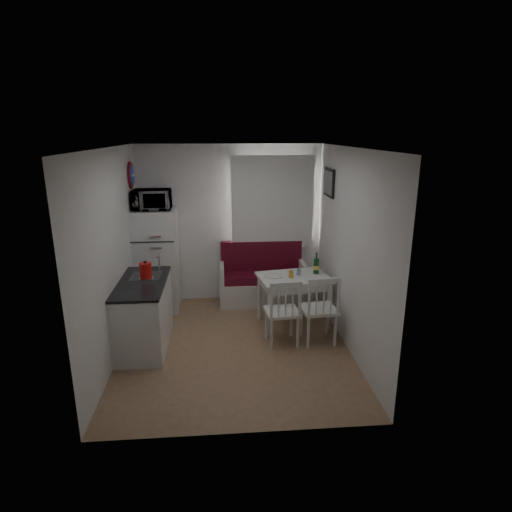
{
  "coord_description": "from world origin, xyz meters",
  "views": [
    {
      "loc": [
        -0.15,
        -5.21,
        2.79
      ],
      "look_at": [
        0.33,
        0.5,
        1.11
      ],
      "focal_mm": 30.0,
      "sensor_mm": 36.0,
      "label": 1
    }
  ],
  "objects_px": {
    "dining_table": "(294,282)",
    "wine_bottle": "(316,263)",
    "kettle": "(146,271)",
    "fridge": "(157,260)",
    "kitchen_counter": "(144,313)",
    "bench": "(262,283)",
    "chair_left": "(283,306)",
    "chair_right": "(321,303)",
    "microwave": "(152,200)"
  },
  "relations": [
    {
      "from": "microwave",
      "to": "wine_bottle",
      "type": "relative_size",
      "value": 1.73
    },
    {
      "from": "microwave",
      "to": "dining_table",
      "type": "bearing_deg",
      "value": -19.49
    },
    {
      "from": "dining_table",
      "to": "fridge",
      "type": "height_order",
      "value": "fridge"
    },
    {
      "from": "kitchen_counter",
      "to": "kettle",
      "type": "xyz_separation_m",
      "value": [
        0.05,
        0.07,
        0.57
      ]
    },
    {
      "from": "kitchen_counter",
      "to": "chair_right",
      "type": "bearing_deg",
      "value": -5.14
    },
    {
      "from": "fridge",
      "to": "microwave",
      "type": "relative_size",
      "value": 2.93
    },
    {
      "from": "bench",
      "to": "chair_left",
      "type": "height_order",
      "value": "bench"
    },
    {
      "from": "chair_left",
      "to": "fridge",
      "type": "bearing_deg",
      "value": 136.1
    },
    {
      "from": "dining_table",
      "to": "fridge",
      "type": "relative_size",
      "value": 0.68
    },
    {
      "from": "chair_left",
      "to": "dining_table",
      "type": "bearing_deg",
      "value": 64.04
    },
    {
      "from": "fridge",
      "to": "kettle",
      "type": "distance_m",
      "value": 1.19
    },
    {
      "from": "dining_table",
      "to": "wine_bottle",
      "type": "distance_m",
      "value": 0.44
    },
    {
      "from": "microwave",
      "to": "bench",
      "type": "bearing_deg",
      "value": 5.48
    },
    {
      "from": "kitchen_counter",
      "to": "kettle",
      "type": "distance_m",
      "value": 0.58
    },
    {
      "from": "kitchen_counter",
      "to": "wine_bottle",
      "type": "xyz_separation_m",
      "value": [
        2.44,
        0.56,
        0.46
      ]
    },
    {
      "from": "chair_right",
      "to": "kettle",
      "type": "xyz_separation_m",
      "value": [
        -2.29,
        0.28,
        0.42
      ]
    },
    {
      "from": "wine_bottle",
      "to": "kettle",
      "type": "bearing_deg",
      "value": -168.44
    },
    {
      "from": "dining_table",
      "to": "chair_right",
      "type": "relative_size",
      "value": 2.1
    },
    {
      "from": "dining_table",
      "to": "kettle",
      "type": "bearing_deg",
      "value": -178.55
    },
    {
      "from": "bench",
      "to": "fridge",
      "type": "xyz_separation_m",
      "value": [
        -1.7,
        -0.11,
        0.48
      ]
    },
    {
      "from": "kitchen_counter",
      "to": "chair_left",
      "type": "height_order",
      "value": "kitchen_counter"
    },
    {
      "from": "kitchen_counter",
      "to": "bench",
      "type": "height_order",
      "value": "kitchen_counter"
    },
    {
      "from": "fridge",
      "to": "kettle",
      "type": "relative_size",
      "value": 6.47
    },
    {
      "from": "kettle",
      "to": "wine_bottle",
      "type": "relative_size",
      "value": 0.78
    },
    {
      "from": "kitchen_counter",
      "to": "chair_right",
      "type": "distance_m",
      "value": 2.36
    },
    {
      "from": "bench",
      "to": "dining_table",
      "type": "bearing_deg",
      "value": -67.4
    },
    {
      "from": "chair_right",
      "to": "wine_bottle",
      "type": "bearing_deg",
      "value": 78.16
    },
    {
      "from": "dining_table",
      "to": "microwave",
      "type": "distance_m",
      "value": 2.47
    },
    {
      "from": "chair_right",
      "to": "fridge",
      "type": "bearing_deg",
      "value": 143.5
    },
    {
      "from": "fridge",
      "to": "wine_bottle",
      "type": "height_order",
      "value": "fridge"
    },
    {
      "from": "kitchen_counter",
      "to": "wine_bottle",
      "type": "distance_m",
      "value": 2.55
    },
    {
      "from": "fridge",
      "to": "kettle",
      "type": "xyz_separation_m",
      "value": [
        0.03,
        -1.17,
        0.21
      ]
    },
    {
      "from": "kitchen_counter",
      "to": "fridge",
      "type": "xyz_separation_m",
      "value": [
        0.02,
        1.24,
        0.36
      ]
    },
    {
      "from": "kitchen_counter",
      "to": "dining_table",
      "type": "height_order",
      "value": "kitchen_counter"
    },
    {
      "from": "chair_left",
      "to": "microwave",
      "type": "relative_size",
      "value": 0.9
    },
    {
      "from": "kitchen_counter",
      "to": "microwave",
      "type": "bearing_deg",
      "value": 89.06
    },
    {
      "from": "fridge",
      "to": "kitchen_counter",
      "type": "bearing_deg",
      "value": -90.9
    },
    {
      "from": "dining_table",
      "to": "kettle",
      "type": "distance_m",
      "value": 2.11
    },
    {
      "from": "bench",
      "to": "wine_bottle",
      "type": "xyz_separation_m",
      "value": [
        0.72,
        -0.8,
        0.58
      ]
    },
    {
      "from": "kettle",
      "to": "chair_left",
      "type": "bearing_deg",
      "value": -8.78
    },
    {
      "from": "microwave",
      "to": "wine_bottle",
      "type": "distance_m",
      "value": 2.65
    },
    {
      "from": "dining_table",
      "to": "chair_left",
      "type": "bearing_deg",
      "value": -119.9
    },
    {
      "from": "bench",
      "to": "wine_bottle",
      "type": "relative_size",
      "value": 4.41
    },
    {
      "from": "bench",
      "to": "microwave",
      "type": "height_order",
      "value": "microwave"
    },
    {
      "from": "bench",
      "to": "chair_right",
      "type": "height_order",
      "value": "bench"
    },
    {
      "from": "kettle",
      "to": "wine_bottle",
      "type": "xyz_separation_m",
      "value": [
        2.39,
        0.49,
        -0.11
      ]
    },
    {
      "from": "bench",
      "to": "wine_bottle",
      "type": "height_order",
      "value": "wine_bottle"
    },
    {
      "from": "bench",
      "to": "dining_table",
      "type": "distance_m",
      "value": 1.03
    },
    {
      "from": "bench",
      "to": "kettle",
      "type": "height_order",
      "value": "kettle"
    },
    {
      "from": "dining_table",
      "to": "wine_bottle",
      "type": "xyz_separation_m",
      "value": [
        0.35,
        0.1,
        0.25
      ]
    }
  ]
}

